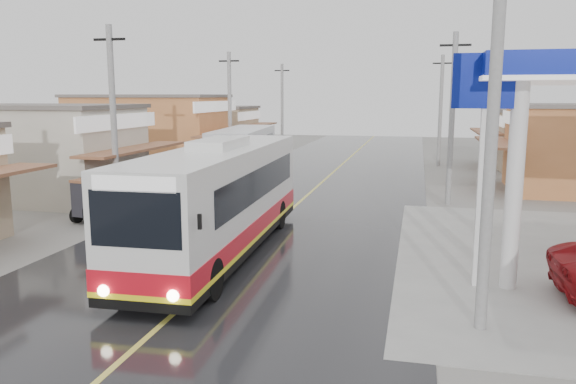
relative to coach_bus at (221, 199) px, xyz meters
name	(u,v)px	position (x,y,z in m)	size (l,w,h in m)	color
ground	(186,303)	(0.66, -4.51, -1.81)	(120.00, 120.00, 0.00)	slate
road	(305,198)	(0.66, 10.49, -1.80)	(12.00, 90.00, 0.02)	black
centre_line	(305,198)	(0.66, 10.49, -1.79)	(0.15, 90.00, 0.01)	#D8CC4C
shopfronts_left	(106,181)	(-12.34, 13.49, -1.81)	(11.00, 44.00, 5.20)	#9D8A6B
utility_poles_left	(184,190)	(-6.34, 11.49, -1.81)	(1.60, 50.00, 8.00)	gray
utility_poles_right	(448,204)	(7.66, 10.49, -1.81)	(1.60, 36.00, 8.00)	gray
coach_bus	(221,199)	(0.00, 0.00, 0.00)	(3.01, 12.11, 3.76)	silver
second_bus	(243,152)	(-4.32, 16.00, -0.14)	(3.45, 9.58, 3.11)	silver
cyclist	(153,221)	(-3.00, 1.08, -1.14)	(1.15, 2.01, 2.05)	black
tricycle_near	(102,196)	(-6.45, 3.49, -0.78)	(1.90, 2.57, 1.81)	#26262D
tricycle_far	(118,188)	(-7.08, 5.87, -0.86)	(1.50, 2.22, 1.67)	#26262D
tyre_stack	(110,219)	(-5.74, 2.81, -1.57)	(0.95, 0.95, 0.49)	black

